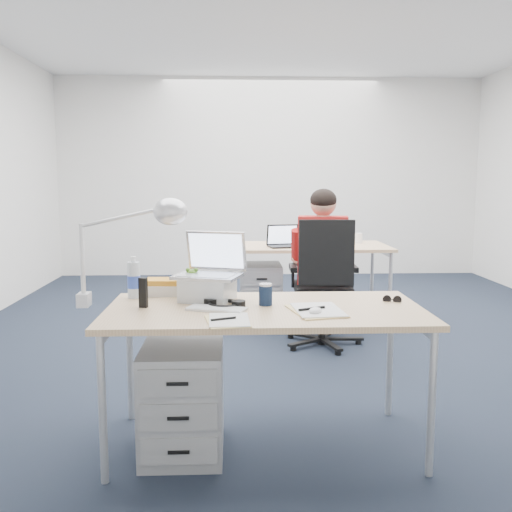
# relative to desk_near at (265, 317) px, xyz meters

# --- Properties ---
(floor) EXTENTS (7.00, 7.00, 0.00)m
(floor) POSITION_rel_desk_near_xyz_m (0.39, 1.88, -0.68)
(floor) COLOR black
(floor) RESTS_ON ground
(room) EXTENTS (6.02, 7.02, 2.80)m
(room) POSITION_rel_desk_near_xyz_m (0.39, 1.88, 1.03)
(room) COLOR silver
(room) RESTS_ON ground
(desk_near) EXTENTS (1.60, 0.80, 0.73)m
(desk_near) POSITION_rel_desk_near_xyz_m (0.00, 0.00, 0.00)
(desk_near) COLOR tan
(desk_near) RESTS_ON ground
(desk_far) EXTENTS (1.60, 0.80, 0.73)m
(desk_far) POSITION_rel_desk_near_xyz_m (0.57, 2.74, 0.00)
(desk_far) COLOR tan
(desk_far) RESTS_ON ground
(office_chair) EXTENTS (0.70, 0.70, 1.06)m
(office_chair) POSITION_rel_desk_near_xyz_m (0.58, 1.77, -0.38)
(office_chair) COLOR black
(office_chair) RESTS_ON ground
(seated_person) EXTENTS (0.45, 0.75, 1.29)m
(seated_person) POSITION_rel_desk_near_xyz_m (0.60, 1.95, -0.04)
(seated_person) COLOR red
(seated_person) RESTS_ON ground
(drawer_pedestal_near) EXTENTS (0.40, 0.50, 0.55)m
(drawer_pedestal_near) POSITION_rel_desk_near_xyz_m (-0.42, -0.05, -0.41)
(drawer_pedestal_near) COLOR #999B9E
(drawer_pedestal_near) RESTS_ON ground
(drawer_pedestal_far) EXTENTS (0.40, 0.50, 0.55)m
(drawer_pedestal_far) POSITION_rel_desk_near_xyz_m (0.11, 2.69, -0.41)
(drawer_pedestal_far) COLOR #999B9E
(drawer_pedestal_far) RESTS_ON ground
(silver_laptop) EXTENTS (0.41, 0.36, 0.36)m
(silver_laptop) POSITION_rel_desk_near_xyz_m (-0.30, 0.19, 0.23)
(silver_laptop) COLOR silver
(silver_laptop) RESTS_ON desk_near
(wireless_keyboard) EXTENTS (0.31, 0.21, 0.01)m
(wireless_keyboard) POSITION_rel_desk_near_xyz_m (-0.24, -0.05, 0.05)
(wireless_keyboard) COLOR white
(wireless_keyboard) RESTS_ON desk_near
(computer_mouse) EXTENTS (0.09, 0.11, 0.03)m
(computer_mouse) POSITION_rel_desk_near_xyz_m (0.23, -0.15, 0.06)
(computer_mouse) COLOR white
(computer_mouse) RESTS_ON desk_near
(headphones) EXTENTS (0.27, 0.24, 0.04)m
(headphones) POSITION_rel_desk_near_xyz_m (-0.20, 0.04, 0.06)
(headphones) COLOR black
(headphones) RESTS_ON desk_near
(can_koozie) EXTENTS (0.08, 0.08, 0.11)m
(can_koozie) POSITION_rel_desk_near_xyz_m (0.01, 0.06, 0.10)
(can_koozie) COLOR #12203B
(can_koozie) RESTS_ON desk_near
(water_bottle) EXTENTS (0.09, 0.09, 0.23)m
(water_bottle) POSITION_rel_desk_near_xyz_m (-0.70, 0.27, 0.16)
(water_bottle) COLOR silver
(water_bottle) RESTS_ON desk_near
(bear_figurine) EXTENTS (0.09, 0.07, 0.17)m
(bear_figurine) POSITION_rel_desk_near_xyz_m (-0.38, 0.26, 0.13)
(bear_figurine) COLOR #38701E
(bear_figurine) RESTS_ON desk_near
(book_stack) EXTENTS (0.21, 0.16, 0.09)m
(book_stack) POSITION_rel_desk_near_xyz_m (-0.56, 0.35, 0.09)
(book_stack) COLOR silver
(book_stack) RESTS_ON desk_near
(cordless_phone) EXTENTS (0.05, 0.04, 0.15)m
(cordless_phone) POSITION_rel_desk_near_xyz_m (-0.61, 0.03, 0.12)
(cordless_phone) COLOR black
(cordless_phone) RESTS_ON desk_near
(papers_left) EXTENTS (0.20, 0.27, 0.01)m
(papers_left) POSITION_rel_desk_near_xyz_m (-0.19, -0.28, 0.05)
(papers_left) COLOR #F2D68C
(papers_left) RESTS_ON desk_near
(papers_right) EXTENTS (0.26, 0.35, 0.01)m
(papers_right) POSITION_rel_desk_near_xyz_m (0.25, -0.10, 0.05)
(papers_right) COLOR #F2D68C
(papers_right) RESTS_ON desk_near
(sunglasses) EXTENTS (0.11, 0.07, 0.02)m
(sunglasses) POSITION_rel_desk_near_xyz_m (0.68, 0.11, 0.06)
(sunglasses) COLOR black
(sunglasses) RESTS_ON desk_near
(desk_lamp) EXTENTS (0.54, 0.38, 0.57)m
(desk_lamp) POSITION_rel_desk_near_xyz_m (-0.75, 0.07, 0.33)
(desk_lamp) COLOR silver
(desk_lamp) RESTS_ON desk_near
(dark_laptop) EXTENTS (0.36, 0.35, 0.22)m
(dark_laptop) POSITION_rel_desk_near_xyz_m (0.34, 2.58, 0.16)
(dark_laptop) COLOR black
(dark_laptop) RESTS_ON desk_far
(far_cup) EXTENTS (0.09, 0.09, 0.10)m
(far_cup) POSITION_rel_desk_near_xyz_m (1.12, 2.89, 0.10)
(far_cup) COLOR white
(far_cup) RESTS_ON desk_far
(far_papers) EXTENTS (0.21, 0.28, 0.01)m
(far_papers) POSITION_rel_desk_near_xyz_m (0.32, 2.96, 0.05)
(far_papers) COLOR white
(far_papers) RESTS_ON desk_far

